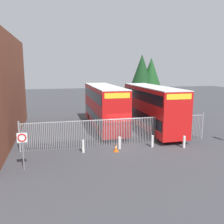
{
  "coord_description": "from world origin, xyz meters",
  "views": [
    {
      "loc": [
        -5.38,
        -18.53,
        6.17
      ],
      "look_at": [
        0.0,
        4.0,
        2.0
      ],
      "focal_mm": 38.98,
      "sensor_mm": 36.0,
      "label": 1
    }
  ],
  "objects_px": {
    "double_decker_bus_near_gate": "(152,106)",
    "bollard_near_left": "(83,146)",
    "bollard_center_front": "(119,143)",
    "bollard_far_right": "(184,142)",
    "double_decker_bus_behind_fence_left": "(104,105)",
    "bollard_near_right": "(152,141)",
    "speed_limit_sign_post": "(22,142)",
    "traffic_cone_by_gate": "(116,148)"
  },
  "relations": [
    {
      "from": "bollard_near_left",
      "to": "bollard_center_front",
      "type": "bearing_deg",
      "value": 3.81
    },
    {
      "from": "bollard_near_left",
      "to": "speed_limit_sign_post",
      "type": "distance_m",
      "value": 4.72
    },
    {
      "from": "double_decker_bus_behind_fence_left",
      "to": "bollard_near_right",
      "type": "height_order",
      "value": "double_decker_bus_behind_fence_left"
    },
    {
      "from": "bollard_far_right",
      "to": "double_decker_bus_near_gate",
      "type": "bearing_deg",
      "value": 93.0
    },
    {
      "from": "speed_limit_sign_post",
      "to": "bollard_near_left",
      "type": "bearing_deg",
      "value": 30.07
    },
    {
      "from": "double_decker_bus_near_gate",
      "to": "bollard_far_right",
      "type": "relative_size",
      "value": 11.38
    },
    {
      "from": "bollard_near_left",
      "to": "double_decker_bus_near_gate",
      "type": "bearing_deg",
      "value": 34.5
    },
    {
      "from": "double_decker_bus_behind_fence_left",
      "to": "bollard_near_right",
      "type": "bearing_deg",
      "value": -70.63
    },
    {
      "from": "traffic_cone_by_gate",
      "to": "speed_limit_sign_post",
      "type": "bearing_deg",
      "value": -163.34
    },
    {
      "from": "bollard_center_front",
      "to": "bollard_near_right",
      "type": "height_order",
      "value": "same"
    },
    {
      "from": "double_decker_bus_near_gate",
      "to": "bollard_near_left",
      "type": "relative_size",
      "value": 11.38
    },
    {
      "from": "bollard_near_right",
      "to": "double_decker_bus_behind_fence_left",
      "type": "bearing_deg",
      "value": 109.37
    },
    {
      "from": "double_decker_bus_behind_fence_left",
      "to": "speed_limit_sign_post",
      "type": "distance_m",
      "value": 11.61
    },
    {
      "from": "bollard_near_left",
      "to": "bollard_far_right",
      "type": "bearing_deg",
      "value": -5.48
    },
    {
      "from": "double_decker_bus_behind_fence_left",
      "to": "bollard_near_left",
      "type": "relative_size",
      "value": 11.38
    },
    {
      "from": "double_decker_bus_near_gate",
      "to": "bollard_center_front",
      "type": "relative_size",
      "value": 11.38
    },
    {
      "from": "traffic_cone_by_gate",
      "to": "double_decker_bus_near_gate",
      "type": "bearing_deg",
      "value": 47.32
    },
    {
      "from": "bollard_near_left",
      "to": "traffic_cone_by_gate",
      "type": "height_order",
      "value": "bollard_near_left"
    },
    {
      "from": "double_decker_bus_near_gate",
      "to": "double_decker_bus_behind_fence_left",
      "type": "distance_m",
      "value": 4.86
    },
    {
      "from": "double_decker_bus_near_gate",
      "to": "bollard_near_left",
      "type": "height_order",
      "value": "double_decker_bus_near_gate"
    },
    {
      "from": "bollard_far_right",
      "to": "bollard_center_front",
      "type": "bearing_deg",
      "value": 169.34
    },
    {
      "from": "bollard_near_right",
      "to": "traffic_cone_by_gate",
      "type": "xyz_separation_m",
      "value": [
        -3.08,
        -0.36,
        -0.19
      ]
    },
    {
      "from": "bollard_near_left",
      "to": "speed_limit_sign_post",
      "type": "height_order",
      "value": "speed_limit_sign_post"
    },
    {
      "from": "bollard_near_left",
      "to": "bollard_far_right",
      "type": "relative_size",
      "value": 1.0
    },
    {
      "from": "double_decker_bus_behind_fence_left",
      "to": "bollard_far_right",
      "type": "height_order",
      "value": "double_decker_bus_behind_fence_left"
    },
    {
      "from": "bollard_near_right",
      "to": "double_decker_bus_near_gate",
      "type": "bearing_deg",
      "value": 68.46
    },
    {
      "from": "double_decker_bus_near_gate",
      "to": "double_decker_bus_behind_fence_left",
      "type": "bearing_deg",
      "value": 158.17
    },
    {
      "from": "bollard_near_left",
      "to": "bollard_near_right",
      "type": "distance_m",
      "value": 5.5
    },
    {
      "from": "double_decker_bus_behind_fence_left",
      "to": "bollard_far_right",
      "type": "distance_m",
      "value": 9.33
    },
    {
      "from": "speed_limit_sign_post",
      "to": "bollard_near_right",
      "type": "bearing_deg",
      "value": 13.51
    },
    {
      "from": "double_decker_bus_near_gate",
      "to": "bollard_near_right",
      "type": "xyz_separation_m",
      "value": [
        -2.05,
        -5.2,
        -1.95
      ]
    },
    {
      "from": "bollard_center_front",
      "to": "bollard_near_left",
      "type": "bearing_deg",
      "value": -176.19
    },
    {
      "from": "bollard_far_right",
      "to": "double_decker_bus_behind_fence_left",
      "type": "bearing_deg",
      "value": 121.91
    },
    {
      "from": "bollard_far_right",
      "to": "traffic_cone_by_gate",
      "type": "height_order",
      "value": "bollard_far_right"
    },
    {
      "from": "double_decker_bus_behind_fence_left",
      "to": "traffic_cone_by_gate",
      "type": "height_order",
      "value": "double_decker_bus_behind_fence_left"
    },
    {
      "from": "bollard_center_front",
      "to": "bollard_near_right",
      "type": "bearing_deg",
      "value": -4.31
    },
    {
      "from": "double_decker_bus_near_gate",
      "to": "bollard_near_right",
      "type": "relative_size",
      "value": 11.38
    },
    {
      "from": "double_decker_bus_near_gate",
      "to": "bollard_center_front",
      "type": "xyz_separation_m",
      "value": [
        -4.7,
        -5.0,
        -1.95
      ]
    },
    {
      "from": "bollard_far_right",
      "to": "speed_limit_sign_post",
      "type": "height_order",
      "value": "speed_limit_sign_post"
    },
    {
      "from": "speed_limit_sign_post",
      "to": "double_decker_bus_behind_fence_left",
      "type": "bearing_deg",
      "value": 53.09
    },
    {
      "from": "bollard_near_left",
      "to": "bollard_far_right",
      "type": "xyz_separation_m",
      "value": [
        7.86,
        -0.75,
        0.0
      ]
    },
    {
      "from": "bollard_far_right",
      "to": "bollard_near_left",
      "type": "bearing_deg",
      "value": 174.52
    }
  ]
}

